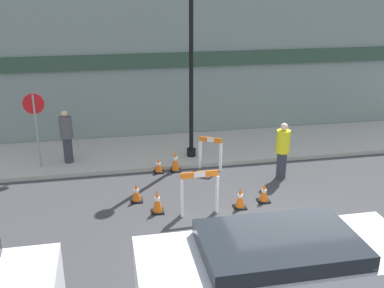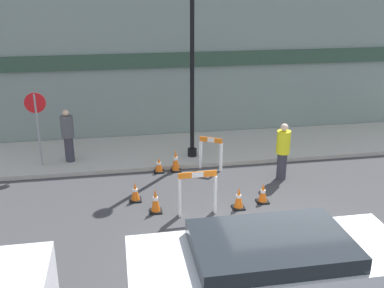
# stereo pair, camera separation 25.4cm
# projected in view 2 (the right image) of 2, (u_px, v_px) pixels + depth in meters

# --- Properties ---
(ground_plane) EXTENTS (60.00, 60.00, 0.00)m
(ground_plane) POSITION_uv_depth(u_px,v_px,m) (274.00, 246.00, 9.62)
(ground_plane) COLOR #38383A
(sidewalk_slab) EXTENTS (18.00, 3.02, 0.13)m
(sidewalk_slab) POSITION_uv_depth(u_px,v_px,m) (213.00, 147.00, 15.17)
(sidewalk_slab) COLOR #ADA89E
(sidewalk_slab) RESTS_ON ground_plane
(storefront_facade) EXTENTS (18.00, 0.22, 5.50)m
(storefront_facade) POSITION_uv_depth(u_px,v_px,m) (205.00, 60.00, 15.72)
(storefront_facade) COLOR gray
(storefront_facade) RESTS_ON ground_plane
(streetlamp_post) EXTENTS (0.44, 0.44, 5.38)m
(streetlamp_post) POSITION_uv_depth(u_px,v_px,m) (192.00, 46.00, 13.09)
(streetlamp_post) COLOR black
(streetlamp_post) RESTS_ON sidewalk_slab
(stop_sign) EXTENTS (0.60, 0.06, 2.23)m
(stop_sign) POSITION_uv_depth(u_px,v_px,m) (37.00, 117.00, 13.02)
(stop_sign) COLOR gray
(stop_sign) RESTS_ON sidewalk_slab
(barricade_0) EXTENTS (0.94, 0.17, 1.12)m
(barricade_0) POSITION_uv_depth(u_px,v_px,m) (197.00, 191.00, 10.74)
(barricade_0) COLOR white
(barricade_0) RESTS_ON ground_plane
(barricade_1) EXTENTS (0.67, 0.47, 1.01)m
(barricade_1) POSITION_uv_depth(u_px,v_px,m) (211.00, 153.00, 13.40)
(barricade_1) COLOR white
(barricade_1) RESTS_ON ground_plane
(traffic_cone_0) EXTENTS (0.30, 0.30, 0.52)m
(traffic_cone_0) POSITION_uv_depth(u_px,v_px,m) (135.00, 192.00, 11.53)
(traffic_cone_0) COLOR black
(traffic_cone_0) RESTS_ON ground_plane
(traffic_cone_1) EXTENTS (0.30, 0.30, 0.63)m
(traffic_cone_1) POSITION_uv_depth(u_px,v_px,m) (156.00, 201.00, 10.95)
(traffic_cone_1) COLOR black
(traffic_cone_1) RESTS_ON ground_plane
(traffic_cone_2) EXTENTS (0.30, 0.30, 0.57)m
(traffic_cone_2) POSITION_uv_depth(u_px,v_px,m) (239.00, 198.00, 11.13)
(traffic_cone_2) COLOR black
(traffic_cone_2) RESTS_ON ground_plane
(traffic_cone_3) EXTENTS (0.30, 0.30, 0.53)m
(traffic_cone_3) POSITION_uv_depth(u_px,v_px,m) (263.00, 193.00, 11.45)
(traffic_cone_3) COLOR black
(traffic_cone_3) RESTS_ON ground_plane
(traffic_cone_4) EXTENTS (0.30, 0.30, 0.69)m
(traffic_cone_4) POSITION_uv_depth(u_px,v_px,m) (176.00, 160.00, 13.34)
(traffic_cone_4) COLOR black
(traffic_cone_4) RESTS_ON ground_plane
(traffic_cone_5) EXTENTS (0.30, 0.30, 0.45)m
(traffic_cone_5) POSITION_uv_depth(u_px,v_px,m) (159.00, 165.00, 13.30)
(traffic_cone_5) COLOR black
(traffic_cone_5) RESTS_ON ground_plane
(person_worker) EXTENTS (0.40, 0.40, 1.65)m
(person_worker) POSITION_uv_depth(u_px,v_px,m) (283.00, 150.00, 12.62)
(person_worker) COLOR #33333D
(person_worker) RESTS_ON ground_plane
(person_pedestrian) EXTENTS (0.40, 0.40, 1.63)m
(person_pedestrian) POSITION_uv_depth(u_px,v_px,m) (68.00, 134.00, 13.55)
(person_pedestrian) COLOR #33333D
(person_pedestrian) RESTS_ON sidewalk_slab
(parked_car_1) EXTENTS (4.41, 1.89, 1.66)m
(parked_car_1) POSITION_uv_depth(u_px,v_px,m) (269.00, 277.00, 7.09)
(parked_car_1) COLOR silver
(parked_car_1) RESTS_ON ground_plane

